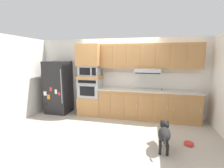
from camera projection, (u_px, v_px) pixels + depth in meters
ground_plane at (112, 125)px, 4.64m from camera, size 9.60×9.60×0.00m
back_kitchen_wall at (119, 77)px, 5.50m from camera, size 6.20×0.12×2.50m
side_panel_left at (24, 78)px, 5.08m from camera, size 0.12×7.10×2.50m
refrigerator at (59, 87)px, 5.62m from camera, size 0.76×0.73×1.76m
oven_base_cabinet at (91, 105)px, 5.52m from camera, size 0.74×0.62×0.60m
built_in_oven at (90, 88)px, 5.42m from camera, size 0.70×0.62×0.60m
appliance_mid_shelf at (90, 77)px, 5.36m from camera, size 0.74×0.62×0.10m
microwave at (90, 71)px, 5.33m from camera, size 0.64×0.54×0.32m
appliance_upper_cabinet at (90, 55)px, 5.25m from camera, size 0.74×0.62×0.68m
lower_cabinet_run at (147, 105)px, 5.06m from camera, size 2.99×0.63×0.88m
countertop_slab at (148, 90)px, 4.99m from camera, size 3.03×0.64×0.04m
backsplash_panel at (148, 80)px, 5.23m from camera, size 3.03×0.02×0.50m
upper_cabinet_with_hood at (149, 57)px, 4.95m from camera, size 2.99×0.48×0.88m
screwdriver at (162, 89)px, 4.97m from camera, size 0.13×0.12×0.03m
dog at (164, 133)px, 3.38m from camera, size 0.28×0.85×0.54m
dog_food_bowl at (189, 144)px, 3.57m from camera, size 0.20×0.20×0.06m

